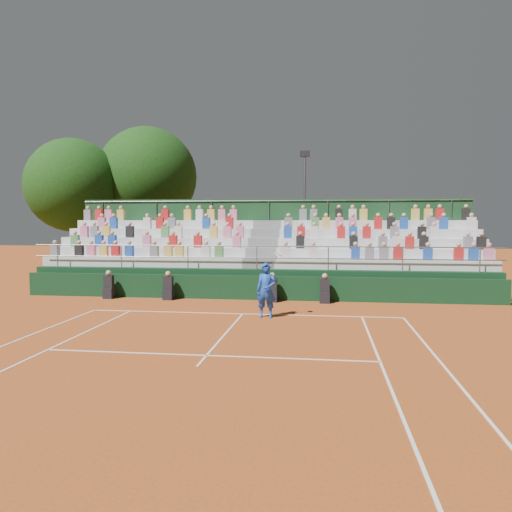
# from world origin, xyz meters

# --- Properties ---
(ground) EXTENTS (90.00, 90.00, 0.00)m
(ground) POSITION_xyz_m (0.00, 0.00, 0.00)
(ground) COLOR #A94C1C
(ground) RESTS_ON ground
(court_markings) EXTENTS (11.04, 23.83, 0.01)m
(court_markings) POSITION_xyz_m (-0.00, -11.06, 0.01)
(court_markings) COLOR white
(court_markings) RESTS_ON ground
(courtside_wall) EXTENTS (20.00, 0.15, 1.00)m
(courtside_wall) POSITION_xyz_m (0.00, 3.20, 0.50)
(courtside_wall) COLOR black
(courtside_wall) RESTS_ON ground
(line_officials) EXTENTS (9.43, 0.40, 1.19)m
(line_officials) POSITION_xyz_m (-1.53, 2.75, 0.48)
(line_officials) COLOR black
(line_officials) RESTS_ON ground
(grandstand) EXTENTS (20.00, 5.20, 4.40)m
(grandstand) POSITION_xyz_m (0.00, 6.44, 1.09)
(grandstand) COLOR black
(grandstand) RESTS_ON ground
(tennis_player) EXTENTS (0.88, 0.47, 2.22)m
(tennis_player) POSITION_xyz_m (0.89, -0.53, 0.93)
(tennis_player) COLOR #1841B6
(tennis_player) RESTS_ON ground
(tree_west) EXTENTS (5.80, 5.80, 8.39)m
(tree_west) POSITION_xyz_m (-12.74, 12.41, 5.48)
(tree_west) COLOR #362413
(tree_west) RESTS_ON ground
(tree_east) EXTENTS (6.51, 6.51, 9.47)m
(tree_east) POSITION_xyz_m (-8.82, 14.97, 6.20)
(tree_east) COLOR #362413
(tree_east) RESTS_ON ground
(floodlight_mast) EXTENTS (0.60, 0.25, 7.52)m
(floodlight_mast) POSITION_xyz_m (1.63, 13.65, 4.42)
(floodlight_mast) COLOR gray
(floodlight_mast) RESTS_ON ground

